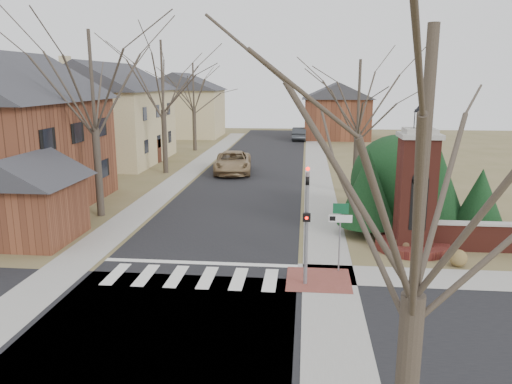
# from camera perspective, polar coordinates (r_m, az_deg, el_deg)

# --- Properties ---
(ground) EXTENTS (120.00, 120.00, 0.00)m
(ground) POSITION_cam_1_polar(r_m,az_deg,el_deg) (18.72, -7.89, -10.56)
(ground) COLOR brown
(ground) RESTS_ON ground
(main_street) EXTENTS (8.00, 70.00, 0.01)m
(main_street) POSITION_cam_1_polar(r_m,az_deg,el_deg) (39.60, -0.46, 2.04)
(main_street) COLOR black
(main_street) RESTS_ON ground
(cross_street) EXTENTS (120.00, 8.00, 0.01)m
(cross_street) POSITION_cam_1_polar(r_m,az_deg,el_deg) (16.10, -10.46, -14.70)
(cross_street) COLOR black
(cross_street) RESTS_ON ground
(crosswalk_zone) EXTENTS (8.00, 2.20, 0.02)m
(crosswalk_zone) POSITION_cam_1_polar(r_m,az_deg,el_deg) (19.43, -7.34, -9.62)
(crosswalk_zone) COLOR silver
(crosswalk_zone) RESTS_ON ground
(stop_bar) EXTENTS (8.00, 0.35, 0.02)m
(stop_bar) POSITION_cam_1_polar(r_m,az_deg,el_deg) (20.79, -6.40, -8.06)
(stop_bar) COLOR silver
(stop_bar) RESTS_ON ground
(sidewalk_right_main) EXTENTS (2.00, 60.00, 0.02)m
(sidewalk_right_main) POSITION_cam_1_polar(r_m,az_deg,el_deg) (39.39, 7.08, 1.89)
(sidewalk_right_main) COLOR gray
(sidewalk_right_main) RESTS_ON ground
(sidewalk_left) EXTENTS (2.00, 60.00, 0.02)m
(sidewalk_left) POSITION_cam_1_polar(r_m,az_deg,el_deg) (40.49, -7.80, 2.17)
(sidewalk_left) COLOR gray
(sidewalk_left) RESTS_ON ground
(curb_apron) EXTENTS (2.40, 2.40, 0.02)m
(curb_apron) POSITION_cam_1_polar(r_m,az_deg,el_deg) (19.16, 7.15, -9.94)
(curb_apron) COLOR brown
(curb_apron) RESTS_ON ground
(traffic_signal_pole) EXTENTS (0.28, 0.41, 4.50)m
(traffic_signal_pole) POSITION_cam_1_polar(r_m,az_deg,el_deg) (17.90, 5.81, -2.81)
(traffic_signal_pole) COLOR slate
(traffic_signal_pole) RESTS_ON ground
(sign_post) EXTENTS (0.90, 0.07, 2.75)m
(sign_post) POSITION_cam_1_polar(r_m,az_deg,el_deg) (19.49, 9.58, -3.58)
(sign_post) COLOR slate
(sign_post) RESTS_ON ground
(brick_gate_monument) EXTENTS (3.20, 3.20, 6.47)m
(brick_gate_monument) POSITION_cam_1_polar(r_m,az_deg,el_deg) (22.80, 17.70, -1.06)
(brick_gate_monument) COLOR #5D241B
(brick_gate_monument) RESTS_ON ground
(house_brick_left) EXTENTS (9.80, 11.80, 9.42)m
(house_brick_left) POSITION_cam_1_polar(r_m,az_deg,el_deg) (31.87, -27.18, 6.49)
(house_brick_left) COLOR brown
(house_brick_left) RESTS_ON ground
(house_stucco_left) EXTENTS (9.80, 12.80, 9.28)m
(house_stucco_left) POSITION_cam_1_polar(r_m,az_deg,el_deg) (47.22, -16.51, 8.88)
(house_stucco_left) COLOR #D2BF8C
(house_stucco_left) RESTS_ON ground
(garage_left) EXTENTS (4.80, 4.80, 4.29)m
(garage_left) POSITION_cam_1_polar(r_m,az_deg,el_deg) (25.23, -24.71, -0.17)
(garage_left) COLOR brown
(garage_left) RESTS_ON ground
(house_distant_left) EXTENTS (10.80, 8.80, 8.53)m
(house_distant_left) POSITION_cam_1_polar(r_m,az_deg,el_deg) (66.75, -8.45, 9.95)
(house_distant_left) COLOR #D2BF8C
(house_distant_left) RESTS_ON ground
(house_distant_right) EXTENTS (8.80, 8.80, 7.30)m
(house_distant_right) POSITION_cam_1_polar(r_m,az_deg,el_deg) (64.89, 9.20, 9.32)
(house_distant_right) COLOR brown
(house_distant_right) RESTS_ON ground
(evergreen_near) EXTENTS (2.80, 2.80, 4.10)m
(evergreen_near) POSITION_cam_1_polar(r_m,az_deg,el_deg) (24.40, 12.64, 0.45)
(evergreen_near) COLOR #473D33
(evergreen_near) RESTS_ON ground
(evergreen_mid) EXTENTS (3.40, 3.40, 4.70)m
(evergreen_mid) POSITION_cam_1_polar(r_m,az_deg,el_deg) (26.10, 19.58, 1.48)
(evergreen_mid) COLOR #473D33
(evergreen_mid) RESTS_ON ground
(evergreen_far) EXTENTS (2.40, 2.40, 3.30)m
(evergreen_far) POSITION_cam_1_polar(r_m,az_deg,el_deg) (25.86, 24.28, -0.61)
(evergreen_far) COLOR #473D33
(evergreen_far) RESTS_ON ground
(evergreen_mass) EXTENTS (4.80, 4.80, 4.80)m
(evergreen_mass) POSITION_cam_1_polar(r_m,az_deg,el_deg) (27.07, 15.83, 1.69)
(evergreen_mass) COLOR black
(evergreen_mass) RESTS_ON ground
(bare_tree_0) EXTENTS (8.05, 8.05, 11.15)m
(bare_tree_0) POSITION_cam_1_polar(r_m,az_deg,el_deg) (28.03, -18.32, 12.80)
(bare_tree_0) COLOR #473D33
(bare_tree_0) RESTS_ON ground
(bare_tree_1) EXTENTS (8.40, 8.40, 11.64)m
(bare_tree_1) POSITION_cam_1_polar(r_m,az_deg,el_deg) (40.28, -10.72, 13.49)
(bare_tree_1) COLOR #473D33
(bare_tree_1) RESTS_ON ground
(bare_tree_2) EXTENTS (7.35, 7.35, 10.19)m
(bare_tree_2) POSITION_cam_1_polar(r_m,az_deg,el_deg) (52.99, -7.19, 12.29)
(bare_tree_2) COLOR #473D33
(bare_tree_2) RESTS_ON ground
(bare_tree_3) EXTENTS (7.00, 7.00, 9.70)m
(bare_tree_3) POSITION_cam_1_polar(r_m,az_deg,el_deg) (32.85, 11.72, 11.31)
(bare_tree_3) COLOR #473D33
(bare_tree_3) RESTS_ON ground
(bare_tree_4) EXTENTS (6.65, 6.65, 9.21)m
(bare_tree_4) POSITION_cam_1_polar(r_m,az_deg,el_deg) (7.95, 18.71, 4.71)
(bare_tree_4) COLOR #473D33
(bare_tree_4) RESTS_ON ground
(pickup_truck) EXTENTS (3.45, 6.40, 1.71)m
(pickup_truck) POSITION_cam_1_polar(r_m,az_deg,el_deg) (40.14, -2.66, 3.41)
(pickup_truck) COLOR #937750
(pickup_truck) RESTS_ON ground
(distant_car) EXTENTS (1.83, 4.88, 1.59)m
(distant_car) POSITION_cam_1_polar(r_m,az_deg,el_deg) (62.35, 5.00, 6.66)
(distant_car) COLOR #35393D
(distant_car) RESTS_ON ground
(dry_shrub_left) EXTENTS (0.77, 0.77, 0.77)m
(dry_shrub_left) POSITION_cam_1_polar(r_m,az_deg,el_deg) (22.82, 16.61, -5.62)
(dry_shrub_left) COLOR #4E3824
(dry_shrub_left) RESTS_ON ground
(dry_shrub_right) EXTENTS (0.70, 0.70, 0.70)m
(dry_shrub_right) POSITION_cam_1_polar(r_m,az_deg,el_deg) (21.80, 22.13, -7.01)
(dry_shrub_right) COLOR brown
(dry_shrub_right) RESTS_ON ground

